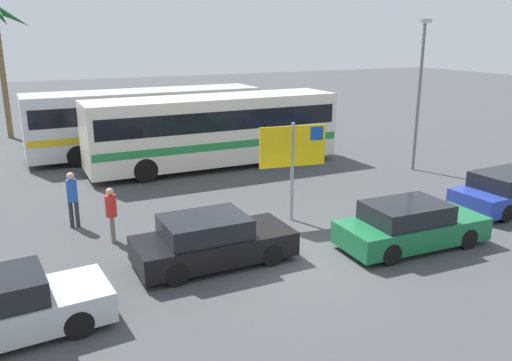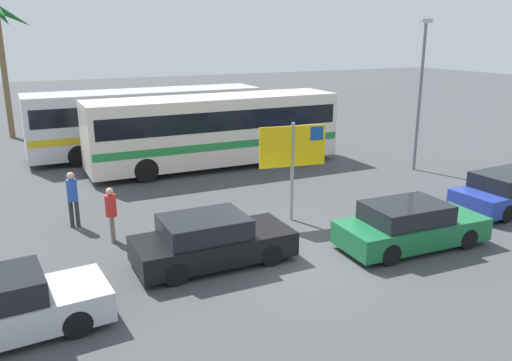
# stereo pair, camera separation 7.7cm
# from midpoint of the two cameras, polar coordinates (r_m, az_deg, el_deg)

# --- Properties ---
(ground) EXTENTS (120.00, 120.00, 0.00)m
(ground) POSITION_cam_midpoint_polar(r_m,az_deg,el_deg) (14.39, 4.02, -8.26)
(ground) COLOR #424447
(bus_front_coach) EXTENTS (11.26, 2.68, 3.17)m
(bus_front_coach) POSITION_cam_midpoint_polar(r_m,az_deg,el_deg) (23.40, -4.47, 5.81)
(bus_front_coach) COLOR silver
(bus_front_coach) RESTS_ON ground
(bus_rear_coach) EXTENTS (11.26, 2.68, 3.17)m
(bus_rear_coach) POSITION_cam_midpoint_polar(r_m,az_deg,el_deg) (26.38, -11.83, 6.67)
(bus_rear_coach) COLOR silver
(bus_rear_coach) RESTS_ON ground
(ferry_sign) EXTENTS (2.19, 0.36, 3.20)m
(ferry_sign) POSITION_cam_midpoint_polar(r_m,az_deg,el_deg) (16.39, 4.34, 3.35)
(ferry_sign) COLOR gray
(ferry_sign) RESTS_ON ground
(car_green) EXTENTS (4.36, 1.89, 1.32)m
(car_green) POSITION_cam_midpoint_polar(r_m,az_deg,el_deg) (15.34, 16.71, -4.78)
(car_green) COLOR #196638
(car_green) RESTS_ON ground
(car_blue) EXTENTS (4.52, 2.00, 1.32)m
(car_blue) POSITION_cam_midpoint_polar(r_m,az_deg,el_deg) (19.88, 26.38, -1.07)
(car_blue) COLOR #23389E
(car_blue) RESTS_ON ground
(car_black) EXTENTS (4.17, 1.80, 1.32)m
(car_black) POSITION_cam_midpoint_polar(r_m,az_deg,el_deg) (13.72, -4.80, -6.61)
(car_black) COLOR black
(car_black) RESTS_ON ground
(pedestrian_near_sign) EXTENTS (0.32, 0.32, 1.78)m
(pedestrian_near_sign) POSITION_cam_midpoint_polar(r_m,az_deg,el_deg) (16.99, -19.39, -1.50)
(pedestrian_near_sign) COLOR #2D2D33
(pedestrian_near_sign) RESTS_ON ground
(pedestrian_by_bus) EXTENTS (0.32, 0.32, 1.64)m
(pedestrian_by_bus) POSITION_cam_midpoint_polar(r_m,az_deg,el_deg) (15.50, -15.50, -3.18)
(pedestrian_by_bus) COLOR #706656
(pedestrian_by_bus) RESTS_ON ground
(lamp_post_left_side) EXTENTS (0.56, 0.20, 6.43)m
(lamp_post_left_side) POSITION_cam_midpoint_polar(r_m,az_deg,el_deg) (23.58, 17.70, 9.50)
(lamp_post_left_side) COLOR slate
(lamp_post_left_side) RESTS_ON ground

